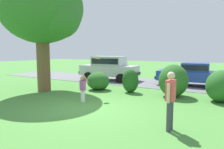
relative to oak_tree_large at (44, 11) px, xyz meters
name	(u,v)px	position (x,y,z in m)	size (l,w,h in m)	color
ground_plane	(85,109)	(4.34, -1.98, -4.59)	(80.00, 80.00, 0.00)	#478438
driveway_strip	(151,83)	(4.34, 5.89, -4.58)	(28.00, 4.40, 0.02)	slate
oak_tree_large	(44,11)	(0.00, 0.00, 0.00)	(4.85, 4.72, 6.77)	brown
shrub_near_tree	(99,81)	(2.49, 1.78, -4.08)	(1.40, 1.30, 1.08)	#286023
shrub_centre_left	(130,81)	(4.51, 1.97, -3.92)	(0.93, 0.81, 1.33)	#1E511C
shrub_centre	(173,81)	(6.86, 2.14, -3.76)	(1.48, 1.70, 1.66)	#286023
shrub_centre_right	(221,87)	(9.03, 2.08, -3.89)	(1.34, 1.54, 1.47)	#286023
parked_sedan	(192,73)	(7.12, 6.07, -3.74)	(4.53, 2.36, 1.56)	#28429E
parked_suv	(109,67)	(0.96, 5.61, -3.51)	(4.82, 2.35, 1.92)	silver
child_thrower	(83,87)	(3.57, -1.13, -3.87)	(0.47, 0.22, 1.29)	white
frisbee	(97,59)	(3.63, -0.03, -2.63)	(0.28, 0.28, 0.09)	orange
adult_onlooker	(170,98)	(7.90, -2.58, -3.61)	(0.23, 0.53, 1.74)	#3F3F4C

